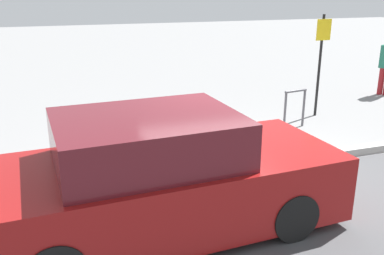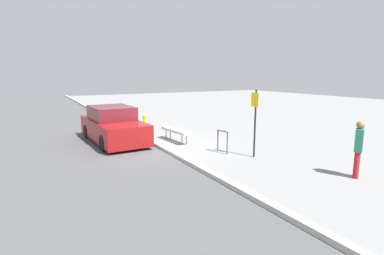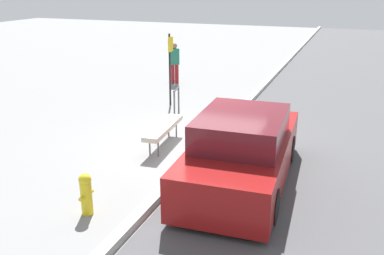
% 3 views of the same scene
% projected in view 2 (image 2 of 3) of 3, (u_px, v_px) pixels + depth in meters
% --- Properties ---
extents(ground_plane, '(60.00, 60.00, 0.00)m').
position_uv_depth(ground_plane, '(155.00, 145.00, 11.97)').
color(ground_plane, gray).
extents(road_strip, '(60.00, 10.00, 0.01)m').
position_uv_depth(road_strip, '(4.00, 164.00, 9.52)').
color(road_strip, '#4C4C4F').
rests_on(road_strip, ground_plane).
extents(curb, '(60.00, 0.20, 0.13)m').
position_uv_depth(curb, '(155.00, 144.00, 11.96)').
color(curb, '#A8A8A3').
rests_on(curb, ground_plane).
extents(bench, '(1.92, 0.53, 0.53)m').
position_uv_depth(bench, '(176.00, 131.00, 12.55)').
color(bench, '#515156').
rests_on(bench, ground_plane).
extents(bike_rack, '(0.55, 0.13, 0.83)m').
position_uv_depth(bike_rack, '(223.00, 139.00, 10.76)').
color(bike_rack, '#515156').
rests_on(bike_rack, ground_plane).
extents(sign_post, '(0.36, 0.08, 2.30)m').
position_uv_depth(sign_post, '(255.00, 117.00, 10.05)').
color(sign_post, black).
rests_on(sign_post, ground_plane).
extents(fire_hydrant, '(0.36, 0.22, 0.77)m').
position_uv_depth(fire_hydrant, '(145.00, 121.00, 15.47)').
color(fire_hydrant, gold).
rests_on(fire_hydrant, ground_plane).
extents(pedestrian, '(0.35, 0.41, 1.58)m').
position_uv_depth(pedestrian, '(358.00, 148.00, 8.13)').
color(pedestrian, maroon).
rests_on(pedestrian, ground_plane).
extents(parked_car_near, '(4.40, 1.93, 1.48)m').
position_uv_depth(parked_car_near, '(113.00, 126.00, 12.54)').
color(parked_car_near, black).
rests_on(parked_car_near, ground_plane).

